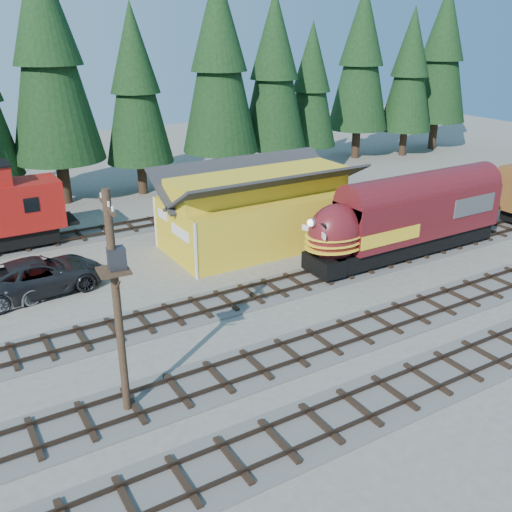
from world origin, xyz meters
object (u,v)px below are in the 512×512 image
depot (259,201)px  utility_pole (117,292)px  locomotive (401,222)px  pickup_truck_a (39,276)px

depot → utility_pole: 18.41m
depot → locomotive: size_ratio=0.89×
utility_pole → locomotive: bearing=22.3°
pickup_truck_a → depot: bearing=-94.2°
locomotive → pickup_truck_a: locomotive is taller
locomotive → utility_pole: size_ratio=1.68×
utility_pole → pickup_truck_a: size_ratio=1.23×
depot → locomotive: depot is taller
utility_pole → pickup_truck_a: utility_pole is taller
depot → locomotive: (6.16, -6.50, -0.64)m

